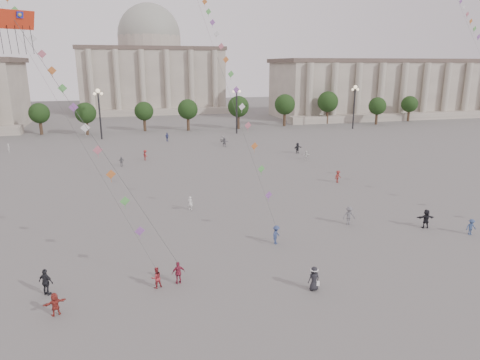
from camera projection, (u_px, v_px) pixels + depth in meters
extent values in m
plane|color=#585653|center=(280.00, 290.00, 30.39)|extent=(360.00, 360.00, 0.00)
cube|color=gray|center=(400.00, 89.00, 135.62)|extent=(80.00, 22.00, 16.00)
cube|color=brown|center=(402.00, 61.00, 133.37)|extent=(81.60, 22.44, 1.20)
cube|color=gray|center=(424.00, 116.00, 125.32)|extent=(84.00, 4.00, 2.00)
cube|color=gray|center=(152.00, 81.00, 148.99)|extent=(46.00, 30.00, 20.00)
cube|color=brown|center=(150.00, 49.00, 146.22)|extent=(46.92, 30.60, 1.20)
cube|color=gray|center=(157.00, 112.00, 135.49)|extent=(48.30, 4.00, 2.00)
cylinder|color=gray|center=(150.00, 43.00, 145.73)|extent=(21.00, 21.00, 5.00)
sphere|color=gray|center=(149.00, 36.00, 145.07)|extent=(21.00, 21.00, 21.00)
cylinder|color=#36261B|center=(32.00, 128.00, 95.16)|extent=(0.70, 0.70, 3.52)
sphere|color=black|center=(30.00, 112.00, 94.20)|extent=(5.12, 5.12, 5.12)
cylinder|color=#36261B|center=(89.00, 126.00, 98.16)|extent=(0.70, 0.70, 3.52)
sphere|color=black|center=(88.00, 110.00, 97.20)|extent=(5.12, 5.12, 5.12)
cylinder|color=#36261B|center=(142.00, 125.00, 101.16)|extent=(0.70, 0.70, 3.52)
sphere|color=black|center=(142.00, 109.00, 100.20)|extent=(5.12, 5.12, 5.12)
cylinder|color=#36261B|center=(193.00, 123.00, 104.16)|extent=(0.70, 0.70, 3.52)
sphere|color=black|center=(192.00, 108.00, 103.20)|extent=(5.12, 5.12, 5.12)
cylinder|color=#36261B|center=(240.00, 121.00, 107.15)|extent=(0.70, 0.70, 3.52)
sphere|color=black|center=(240.00, 106.00, 106.19)|extent=(5.12, 5.12, 5.12)
cylinder|color=#36261B|center=(285.00, 120.00, 110.15)|extent=(0.70, 0.70, 3.52)
sphere|color=black|center=(286.00, 105.00, 109.19)|extent=(5.12, 5.12, 5.12)
cylinder|color=#36261B|center=(328.00, 118.00, 113.15)|extent=(0.70, 0.70, 3.52)
sphere|color=black|center=(328.00, 104.00, 112.19)|extent=(5.12, 5.12, 5.12)
cylinder|color=#36261B|center=(368.00, 117.00, 116.15)|extent=(0.70, 0.70, 3.52)
sphere|color=black|center=(369.00, 103.00, 115.19)|extent=(5.12, 5.12, 5.12)
cylinder|color=#36261B|center=(406.00, 116.00, 119.15)|extent=(0.70, 0.70, 3.52)
sphere|color=black|center=(408.00, 102.00, 118.19)|extent=(5.12, 5.12, 5.12)
cylinder|color=#262628|center=(100.00, 116.00, 90.60)|extent=(0.36, 0.36, 10.00)
sphere|color=#FFE5B2|center=(98.00, 91.00, 89.25)|extent=(0.90, 0.90, 0.90)
sphere|color=#FFE5B2|center=(95.00, 94.00, 89.23)|extent=(0.60, 0.60, 0.60)
sphere|color=#FFE5B2|center=(102.00, 94.00, 89.58)|extent=(0.60, 0.60, 0.60)
cylinder|color=#262628|center=(237.00, 112.00, 98.10)|extent=(0.36, 0.36, 10.00)
sphere|color=#FFE5B2|center=(237.00, 89.00, 96.74)|extent=(0.90, 0.90, 0.90)
sphere|color=#FFE5B2|center=(234.00, 92.00, 96.72)|extent=(0.60, 0.60, 0.60)
sphere|color=#FFE5B2|center=(240.00, 91.00, 97.07)|extent=(0.60, 0.60, 0.60)
cylinder|color=#262628|center=(354.00, 109.00, 105.59)|extent=(0.36, 0.36, 10.00)
sphere|color=#FFE5B2|center=(355.00, 87.00, 104.24)|extent=(0.90, 0.90, 0.90)
sphere|color=#FFE5B2|center=(353.00, 90.00, 104.22)|extent=(0.60, 0.60, 0.60)
sphere|color=#FFE5B2|center=(358.00, 90.00, 104.57)|extent=(0.60, 0.60, 0.60)
imported|color=navy|center=(167.00, 137.00, 89.11)|extent=(1.15, 0.96, 1.84)
imported|color=black|center=(426.00, 219.00, 41.74)|extent=(1.82, 0.87, 1.89)
imported|color=#B2B1AD|center=(222.00, 140.00, 86.36)|extent=(1.45, 1.43, 1.67)
imported|color=slate|center=(349.00, 216.00, 42.56)|extent=(1.31, 0.87, 1.90)
imported|color=white|center=(306.00, 155.00, 71.98)|extent=(1.43, 0.55, 1.51)
imported|color=maroon|center=(338.00, 177.00, 57.87)|extent=(1.23, 0.96, 1.67)
imported|color=black|center=(298.00, 148.00, 77.05)|extent=(1.85, 1.15, 1.91)
imported|color=silver|center=(9.00, 148.00, 78.24)|extent=(0.51, 0.64, 1.52)
imported|color=slate|center=(224.00, 142.00, 83.31)|extent=(1.73, 1.14, 1.78)
imported|color=white|center=(190.00, 203.00, 47.08)|extent=(0.66, 0.60, 1.51)
imported|color=navy|center=(471.00, 227.00, 40.09)|extent=(1.04, 0.66, 1.54)
imported|color=slate|center=(121.00, 161.00, 67.19)|extent=(0.98, 0.68, 1.55)
imported|color=maroon|center=(145.00, 155.00, 71.50)|extent=(1.04, 1.28, 1.73)
imported|color=#942840|center=(178.00, 273.00, 31.10)|extent=(1.05, 0.56, 1.70)
imported|color=black|center=(46.00, 282.00, 29.52)|extent=(1.22, 1.01, 1.94)
imported|color=#9E332B|center=(55.00, 304.00, 27.16)|extent=(1.51, 0.93, 1.55)
imported|color=#9D2A32|center=(156.00, 278.00, 30.53)|extent=(0.91, 0.81, 1.57)
imported|color=navy|center=(276.00, 235.00, 37.99)|extent=(1.24, 1.25, 1.73)
imported|color=black|center=(314.00, 279.00, 30.18)|extent=(0.94, 0.68, 1.77)
cone|color=white|center=(314.00, 269.00, 29.99)|extent=(0.52, 0.52, 0.14)
cylinder|color=white|center=(314.00, 270.00, 30.00)|extent=(0.60, 0.60, 0.02)
cube|color=white|center=(318.00, 283.00, 30.19)|extent=(0.22, 0.10, 0.35)
cube|color=red|center=(14.00, 19.00, 24.18)|extent=(2.17, 1.52, 1.02)
cube|color=#177E1D|center=(6.00, 14.00, 23.99)|extent=(0.40, 0.34, 0.34)
cube|color=#1F29AC|center=(20.00, 15.00, 24.17)|extent=(0.40, 0.34, 0.34)
sphere|color=gold|center=(6.00, 14.00, 23.96)|extent=(0.20, 0.20, 0.20)
sphere|color=gold|center=(20.00, 15.00, 24.13)|extent=(0.20, 0.20, 0.20)
cylinder|color=#3F3F3F|center=(106.00, 156.00, 27.55)|extent=(0.02, 0.02, 18.54)
cylinder|color=#3F3F3F|center=(2.00, 8.00, 43.69)|extent=(0.02, 0.02, 65.92)
cube|color=#894F9F|center=(140.00, 231.00, 31.06)|extent=(0.76, 0.25, 0.76)
cube|color=#56AD4F|center=(125.00, 201.00, 31.89)|extent=(0.76, 0.25, 0.76)
cube|color=#C2682D|center=(111.00, 174.00, 32.77)|extent=(0.76, 0.25, 0.76)
cube|color=#B96272|center=(98.00, 150.00, 33.66)|extent=(0.76, 0.25, 0.76)
cube|color=silver|center=(85.00, 128.00, 34.57)|extent=(0.76, 0.25, 0.76)
cube|color=#894F9F|center=(73.00, 107.00, 35.49)|extent=(0.76, 0.25, 0.76)
cube|color=#56AD4F|center=(62.00, 88.00, 36.43)|extent=(0.76, 0.25, 0.76)
cube|color=#C2682D|center=(52.00, 70.00, 37.37)|extent=(0.76, 0.25, 0.76)
cube|color=#B96272|center=(42.00, 54.00, 38.31)|extent=(0.76, 0.25, 0.76)
cube|color=silver|center=(33.00, 38.00, 39.27)|extent=(0.76, 0.25, 0.76)
cube|color=#894F9F|center=(24.00, 24.00, 40.23)|extent=(0.76, 0.25, 0.76)
cube|color=#56AD4F|center=(15.00, 10.00, 41.19)|extent=(0.76, 0.25, 0.76)
cylinder|color=#3F3F3F|center=(198.00, 2.00, 59.59)|extent=(0.02, 0.02, 74.86)
cube|color=#894F9F|center=(269.00, 195.00, 39.02)|extent=(0.76, 0.25, 0.76)
cube|color=#56AD4F|center=(261.00, 169.00, 40.34)|extent=(0.76, 0.25, 0.76)
cube|color=#C2682D|center=(254.00, 146.00, 41.70)|extent=(0.76, 0.25, 0.76)
cube|color=#B96272|center=(248.00, 125.00, 43.08)|extent=(0.76, 0.25, 0.76)
cube|color=silver|center=(242.00, 107.00, 44.48)|extent=(0.76, 0.25, 0.76)
cube|color=#894F9F|center=(236.00, 90.00, 45.90)|extent=(0.76, 0.25, 0.76)
cube|color=#56AD4F|center=(231.00, 74.00, 47.32)|extent=(0.76, 0.25, 0.76)
cube|color=#C2682D|center=(226.00, 60.00, 48.75)|extent=(0.76, 0.25, 0.76)
cube|color=#B96272|center=(221.00, 46.00, 50.19)|extent=(0.76, 0.25, 0.76)
cube|color=silver|center=(217.00, 34.00, 51.64)|extent=(0.76, 0.25, 0.76)
cube|color=#894F9F|center=(212.00, 22.00, 53.09)|extent=(0.76, 0.25, 0.76)
cube|color=#56AD4F|center=(208.00, 12.00, 54.55)|extent=(0.76, 0.25, 0.76)
cube|color=#C2682D|center=(205.00, 2.00, 56.02)|extent=(0.76, 0.25, 0.76)
cube|color=#894F9F|center=(479.00, 37.00, 60.06)|extent=(0.76, 0.25, 0.76)
cube|color=#56AD4F|center=(475.00, 29.00, 61.89)|extent=(0.76, 0.25, 0.76)
cube|color=#C2682D|center=(471.00, 21.00, 63.71)|extent=(0.76, 0.25, 0.76)
cube|color=#B96272|center=(467.00, 14.00, 65.54)|extent=(0.76, 0.25, 0.76)
cube|color=silver|center=(464.00, 8.00, 67.37)|extent=(0.76, 0.25, 0.76)
cube|color=#894F9F|center=(461.00, 1.00, 69.20)|extent=(0.76, 0.25, 0.76)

